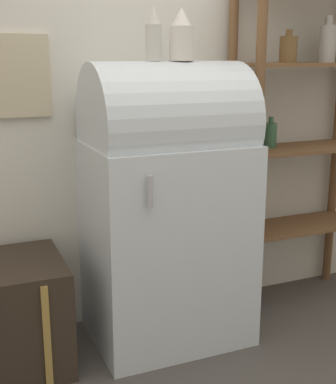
{
  "coord_description": "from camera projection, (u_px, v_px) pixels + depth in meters",
  "views": [
    {
      "loc": [
        -0.96,
        -2.02,
        1.39
      ],
      "look_at": [
        0.01,
        0.26,
        0.75
      ],
      "focal_mm": 50.0,
      "sensor_mm": 36.0,
      "label": 1
    }
  ],
  "objects": [
    {
      "name": "vase_left",
      "position": [
        154.0,
        35.0,
        2.37
      ],
      "size": [
        0.07,
        0.07,
        0.24
      ],
      "color": "beige",
      "rests_on": "refrigerator"
    },
    {
      "name": "suitcase_trunk",
      "position": [
        2.0,
        317.0,
        2.38
      ],
      "size": [
        0.56,
        0.5,
        0.5
      ],
      "color": "#33281E",
      "rests_on": "ground_plane"
    },
    {
      "name": "wall_back",
      "position": [
        142.0,
        62.0,
        2.69
      ],
      "size": [
        7.0,
        0.09,
        2.7
      ],
      "color": "silver",
      "rests_on": "ground_plane"
    },
    {
      "name": "vase_center",
      "position": [
        181.0,
        36.0,
        2.4
      ],
      "size": [
        0.11,
        0.11,
        0.23
      ],
      "color": "silver",
      "rests_on": "refrigerator"
    },
    {
      "name": "shelf_unit",
      "position": [
        304.0,
        117.0,
        2.9
      ],
      "size": [
        0.78,
        0.32,
        1.79
      ],
      "color": "brown",
      "rests_on": "ground_plane"
    },
    {
      "name": "refrigerator",
      "position": [
        167.0,
        203.0,
        2.57
      ],
      "size": [
        0.74,
        0.61,
        1.36
      ],
      "color": "silver",
      "rests_on": "ground_plane"
    },
    {
      "name": "ground_plane",
      "position": [
        188.0,
        359.0,
        2.51
      ],
      "size": [
        12.0,
        12.0,
        0.0
      ],
      "primitive_type": "plane",
      "color": "#4C4742"
    }
  ]
}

